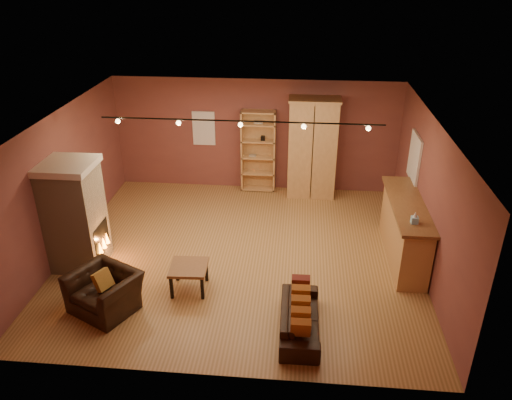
# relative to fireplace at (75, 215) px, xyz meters

# --- Properties ---
(floor) EXTENTS (7.00, 7.00, 0.00)m
(floor) POSITION_rel_fireplace_xyz_m (3.04, 0.60, -1.06)
(floor) COLOR olive
(floor) RESTS_ON ground
(ceiling) EXTENTS (7.00, 7.00, 0.00)m
(ceiling) POSITION_rel_fireplace_xyz_m (3.04, 0.60, 1.74)
(ceiling) COLOR #56381B
(ceiling) RESTS_ON back_wall
(back_wall) EXTENTS (7.00, 0.02, 2.80)m
(back_wall) POSITION_rel_fireplace_xyz_m (3.04, 3.85, 0.34)
(back_wall) COLOR brown
(back_wall) RESTS_ON floor
(left_wall) EXTENTS (0.02, 6.50, 2.80)m
(left_wall) POSITION_rel_fireplace_xyz_m (-0.46, 0.60, 0.34)
(left_wall) COLOR brown
(left_wall) RESTS_ON floor
(right_wall) EXTENTS (0.02, 6.50, 2.80)m
(right_wall) POSITION_rel_fireplace_xyz_m (6.54, 0.60, 0.34)
(right_wall) COLOR brown
(right_wall) RESTS_ON floor
(fireplace) EXTENTS (1.01, 0.98, 2.12)m
(fireplace) POSITION_rel_fireplace_xyz_m (0.00, 0.00, 0.00)
(fireplace) COLOR tan
(fireplace) RESTS_ON floor
(back_window) EXTENTS (0.56, 0.04, 0.86)m
(back_window) POSITION_rel_fireplace_xyz_m (1.74, 3.83, 0.49)
(back_window) COLOR white
(back_window) RESTS_ON back_wall
(bookcase) EXTENTS (0.85, 0.33, 2.07)m
(bookcase) POSITION_rel_fireplace_xyz_m (3.11, 3.74, -0.01)
(bookcase) COLOR tan
(bookcase) RESTS_ON floor
(armoire) EXTENTS (1.21, 0.69, 2.46)m
(armoire) POSITION_rel_fireplace_xyz_m (4.44, 3.54, 0.17)
(armoire) COLOR tan
(armoire) RESTS_ON floor
(bar_counter) EXTENTS (0.66, 2.51, 1.20)m
(bar_counter) POSITION_rel_fireplace_xyz_m (6.24, 0.80, -0.45)
(bar_counter) COLOR tan
(bar_counter) RESTS_ON floor
(tissue_box) EXTENTS (0.12, 0.12, 0.21)m
(tissue_box) POSITION_rel_fireplace_xyz_m (6.19, 0.01, 0.23)
(tissue_box) COLOR #88C1DA
(tissue_box) RESTS_ON bar_counter
(right_window) EXTENTS (0.05, 0.90, 1.00)m
(right_window) POSITION_rel_fireplace_xyz_m (6.51, 2.00, 0.59)
(right_window) COLOR white
(right_window) RESTS_ON right_wall
(loveseat) EXTENTS (0.48, 1.58, 0.70)m
(loveseat) POSITION_rel_fireplace_xyz_m (4.25, -1.56, -0.73)
(loveseat) COLOR black
(loveseat) RESTS_ON floor
(armchair) EXTENTS (1.27, 1.10, 0.93)m
(armchair) POSITION_rel_fireplace_xyz_m (0.96, -1.31, -0.59)
(armchair) COLOR black
(armchair) RESTS_ON floor
(coffee_table) EXTENTS (0.68, 0.68, 0.49)m
(coffee_table) POSITION_rel_fireplace_xyz_m (2.26, -0.65, -0.64)
(coffee_table) COLOR brown
(coffee_table) RESTS_ON floor
(track_rail) EXTENTS (5.20, 0.09, 0.13)m
(track_rail) POSITION_rel_fireplace_xyz_m (3.04, 0.80, 1.63)
(track_rail) COLOR black
(track_rail) RESTS_ON ceiling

